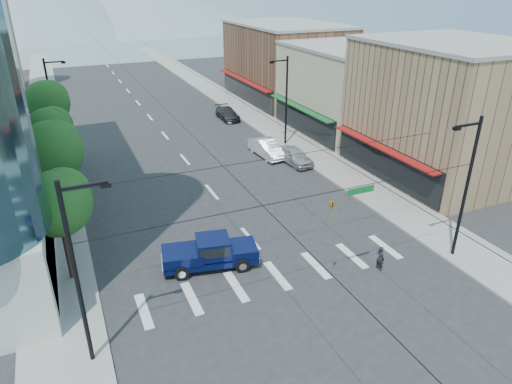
# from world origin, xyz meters

# --- Properties ---
(ground) EXTENTS (160.00, 160.00, 0.00)m
(ground) POSITION_xyz_m (0.00, 0.00, 0.00)
(ground) COLOR #28282B
(ground) RESTS_ON ground
(sidewalk_left) EXTENTS (4.00, 120.00, 0.15)m
(sidewalk_left) POSITION_xyz_m (-12.00, 40.00, 0.07)
(sidewalk_left) COLOR gray
(sidewalk_left) RESTS_ON ground
(sidewalk_right) EXTENTS (4.00, 120.00, 0.15)m
(sidewalk_right) POSITION_xyz_m (12.00, 40.00, 0.07)
(sidewalk_right) COLOR gray
(sidewalk_right) RESTS_ON ground
(shop_near) EXTENTS (12.00, 14.00, 11.00)m
(shop_near) POSITION_xyz_m (20.00, 10.00, 5.50)
(shop_near) COLOR #8C6B4C
(shop_near) RESTS_ON ground
(shop_mid) EXTENTS (12.00, 14.00, 9.00)m
(shop_mid) POSITION_xyz_m (20.00, 24.00, 4.50)
(shop_mid) COLOR tan
(shop_mid) RESTS_ON ground
(shop_far) EXTENTS (12.00, 18.00, 10.00)m
(shop_far) POSITION_xyz_m (20.00, 40.00, 5.00)
(shop_far) COLOR brown
(shop_far) RESTS_ON ground
(tree_near) EXTENTS (3.65, 3.64, 6.71)m
(tree_near) POSITION_xyz_m (-11.07, 6.10, 4.99)
(tree_near) COLOR black
(tree_near) RESTS_ON ground
(tree_midnear) EXTENTS (4.09, 4.09, 7.52)m
(tree_midnear) POSITION_xyz_m (-11.07, 13.10, 5.59)
(tree_midnear) COLOR black
(tree_midnear) RESTS_ON ground
(tree_midfar) EXTENTS (3.65, 3.64, 6.71)m
(tree_midfar) POSITION_xyz_m (-11.07, 20.10, 4.99)
(tree_midfar) COLOR black
(tree_midfar) RESTS_ON ground
(tree_far) EXTENTS (4.09, 4.09, 7.52)m
(tree_far) POSITION_xyz_m (-11.07, 27.10, 5.59)
(tree_far) COLOR black
(tree_far) RESTS_ON ground
(signal_rig) EXTENTS (21.80, 0.20, 9.00)m
(signal_rig) POSITION_xyz_m (0.19, -1.00, 4.64)
(signal_rig) COLOR black
(signal_rig) RESTS_ON ground
(lamp_pole_nw) EXTENTS (2.00, 0.25, 9.00)m
(lamp_pole_nw) POSITION_xyz_m (-10.67, 30.00, 4.94)
(lamp_pole_nw) COLOR black
(lamp_pole_nw) RESTS_ON ground
(lamp_pole_ne) EXTENTS (2.00, 0.25, 9.00)m
(lamp_pole_ne) POSITION_xyz_m (10.67, 22.00, 4.94)
(lamp_pole_ne) COLOR black
(lamp_pole_ne) RESTS_ON ground
(pickup_truck) EXTENTS (5.99, 3.08, 1.94)m
(pickup_truck) POSITION_xyz_m (-3.50, 4.00, 1.01)
(pickup_truck) COLOR #070F39
(pickup_truck) RESTS_ON ground
(pedestrian) EXTENTS (0.43, 0.60, 1.56)m
(pedestrian) POSITION_xyz_m (5.67, -0.35, 0.78)
(pedestrian) COLOR black
(pedestrian) RESTS_ON ground
(parked_car_near) EXTENTS (2.17, 4.66, 1.55)m
(parked_car_near) POSITION_xyz_m (9.14, 16.85, 0.77)
(parked_car_near) COLOR #AEB0B3
(parked_car_near) RESTS_ON ground
(parked_car_mid) EXTENTS (2.08, 5.07, 1.64)m
(parked_car_mid) POSITION_xyz_m (7.60, 19.70, 0.82)
(parked_car_mid) COLOR white
(parked_car_mid) RESTS_ON ground
(parked_car_far) EXTENTS (2.05, 4.88, 1.41)m
(parked_car_far) POSITION_xyz_m (8.62, 33.32, 0.70)
(parked_car_far) COLOR #2B2A2D
(parked_car_far) RESTS_ON ground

